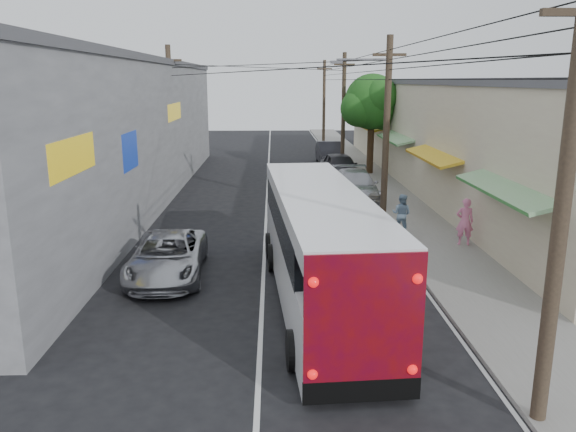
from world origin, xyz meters
name	(u,v)px	position (x,y,z in m)	size (l,w,h in m)	color
ground	(259,372)	(0.00, 0.00, 0.00)	(120.00, 120.00, 0.00)	black
sidewalk	(382,191)	(6.50, 20.00, 0.06)	(3.00, 80.00, 0.12)	slate
building_right	(453,133)	(10.99, 22.00, 3.15)	(7.09, 40.00, 6.25)	beige
building_left	(100,131)	(-8.50, 18.00, 3.65)	(7.20, 36.00, 7.25)	gray
utility_poles	(323,118)	(3.13, 20.33, 4.13)	(11.80, 45.28, 8.00)	#473828
street_tree	(373,104)	(6.87, 26.02, 4.67)	(4.40, 4.00, 6.60)	#3F2B19
coach_bus	(319,245)	(1.62, 4.09, 1.66)	(3.16, 11.23, 3.20)	white
jeepney	(167,256)	(-3.07, 6.19, 0.68)	(2.27, 4.93, 1.37)	#ADAEB3
parked_suv	(355,186)	(4.60, 17.60, 0.80)	(2.23, 5.49, 1.59)	#9D9FA5
parked_car_mid	(340,166)	(4.60, 24.29, 0.83)	(1.95, 4.86, 1.66)	#232226
parked_car_far	(330,153)	(4.60, 31.00, 0.83)	(1.75, 5.02, 1.65)	#222227
pedestrian_near	(465,222)	(7.52, 9.13, 1.02)	(0.65, 0.43, 1.79)	pink
pedestrian_far	(401,214)	(5.50, 10.77, 0.93)	(0.79, 0.62, 1.63)	#809DBA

